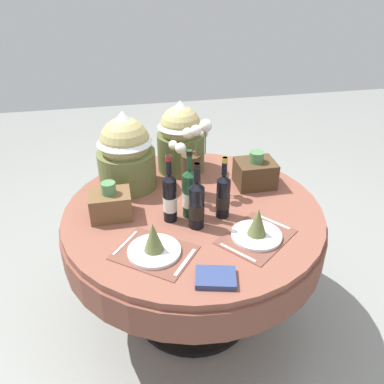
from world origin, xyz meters
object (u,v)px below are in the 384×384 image
object	(u,v)px
place_setting_right	(257,229)
book_on_table	(216,278)
wine_bottle_right	(190,193)
dining_table	(193,229)
wine_bottle_left	(223,195)
woven_basket_side_right	(255,172)
wine_bottle_rear	(170,197)
flower_vase	(192,164)
woven_basket_side_left	(111,204)
place_setting_left	(154,245)
wine_bottle_centre	(197,204)
gift_tub_back_left	(125,148)
gift_tub_back_centre	(181,134)

from	to	relation	value
place_setting_right	book_on_table	xyz separation A→B (m)	(-0.26, -0.24, -0.03)
place_setting_right	wine_bottle_right	size ratio (longest dim) A/B	1.17
dining_table	wine_bottle_left	xyz separation A→B (m)	(0.13, -0.10, 0.26)
wine_bottle_left	woven_basket_side_right	bearing A→B (deg)	45.75
dining_table	wine_bottle_right	world-z (taller)	wine_bottle_right
book_on_table	dining_table	bearing A→B (deg)	101.99
dining_table	woven_basket_side_right	bearing A→B (deg)	23.91
wine_bottle_rear	woven_basket_side_right	world-z (taller)	wine_bottle_rear
wine_bottle_right	book_on_table	distance (m)	0.50
flower_vase	woven_basket_side_left	xyz separation A→B (m)	(-0.44, -0.13, -0.12)
place_setting_right	wine_bottle_left	size ratio (longest dim) A/B	1.30
place_setting_left	wine_bottle_left	world-z (taller)	wine_bottle_left
dining_table	place_setting_left	size ratio (longest dim) A/B	3.23
wine_bottle_centre	gift_tub_back_left	xyz separation A→B (m)	(-0.30, 0.47, 0.11)
wine_bottle_right	woven_basket_side_left	xyz separation A→B (m)	(-0.39, 0.07, -0.06)
place_setting_left	woven_basket_side_right	size ratio (longest dim) A/B	1.96
flower_vase	gift_tub_back_left	xyz separation A→B (m)	(-0.34, 0.17, 0.04)
place_setting_left	woven_basket_side_right	bearing A→B (deg)	37.90
place_setting_left	gift_tub_back_centre	distance (m)	0.84
flower_vase	wine_bottle_rear	size ratio (longest dim) A/B	1.22
book_on_table	woven_basket_side_right	size ratio (longest dim) A/B	0.76
dining_table	place_setting_left	distance (m)	0.44
dining_table	gift_tub_back_centre	bearing A→B (deg)	87.98
place_setting_left	wine_bottle_centre	bearing A→B (deg)	35.62
dining_table	wine_bottle_rear	xyz separation A→B (m)	(-0.13, -0.08, 0.27)
gift_tub_back_centre	woven_basket_side_right	world-z (taller)	gift_tub_back_centre
place_setting_left	gift_tub_back_left	world-z (taller)	gift_tub_back_left
gift_tub_back_left	woven_basket_side_left	world-z (taller)	gift_tub_back_left
wine_bottle_centre	book_on_table	distance (m)	0.40
wine_bottle_left	wine_bottle_centre	xyz separation A→B (m)	(-0.15, -0.06, 0.01)
woven_basket_side_left	place_setting_right	bearing A→B (deg)	-25.44
place_setting_left	wine_bottle_rear	bearing A→B (deg)	65.64
flower_vase	gift_tub_back_centre	size ratio (longest dim) A/B	0.99
flower_vase	wine_bottle_rear	bearing A→B (deg)	-124.81
dining_table	wine_bottle_rear	size ratio (longest dim) A/B	3.90
wine_bottle_centre	gift_tub_back_centre	size ratio (longest dim) A/B	0.79
gift_tub_back_left	gift_tub_back_centre	distance (m)	0.36
place_setting_right	gift_tub_back_left	size ratio (longest dim) A/B	0.95
dining_table	place_setting_right	xyz separation A→B (m)	(0.24, -0.30, 0.18)
gift_tub_back_centre	place_setting_left	bearing A→B (deg)	-108.46
dining_table	place_setting_left	bearing A→B (deg)	-127.08
gift_tub_back_centre	woven_basket_side_right	xyz separation A→B (m)	(0.38, -0.28, -0.15)
book_on_table	place_setting_right	bearing A→B (deg)	56.68
wine_bottle_centre	wine_bottle_rear	xyz separation A→B (m)	(-0.12, 0.08, 0.00)
place_setting_right	wine_bottle_centre	distance (m)	0.31
wine_bottle_right	wine_bottle_rear	world-z (taller)	wine_bottle_right
wine_bottle_rear	woven_basket_side_right	distance (m)	0.59
wine_bottle_left	wine_bottle_rear	xyz separation A→B (m)	(-0.26, 0.02, 0.01)
wine_bottle_left	gift_tub_back_centre	bearing A→B (deg)	101.84
wine_bottle_left	book_on_table	distance (m)	0.48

